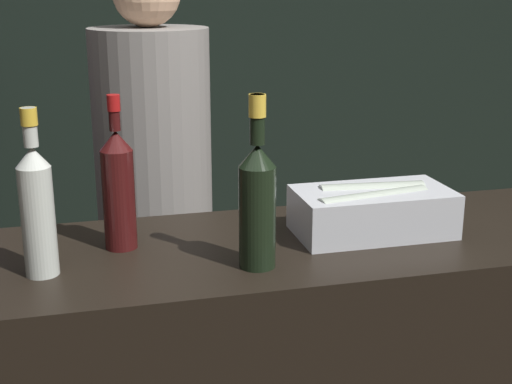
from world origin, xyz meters
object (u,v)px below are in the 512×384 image
at_px(red_wine_bottle_tall, 118,186).
at_px(person_blond_tee, 155,200).
at_px(rose_wine_bottle, 37,206).
at_px(champagne_bottle, 257,199).
at_px(ice_bin_with_bottles, 372,209).

height_order(red_wine_bottle_tall, person_blond_tee, person_blond_tee).
height_order(rose_wine_bottle, champagne_bottle, champagne_bottle).
relative_size(rose_wine_bottle, champagne_bottle, 0.95).
relative_size(red_wine_bottle_tall, champagne_bottle, 0.95).
bearing_deg(champagne_bottle, person_blond_tee, 98.22).
height_order(champagne_bottle, person_blond_tee, person_blond_tee).
relative_size(champagne_bottle, person_blond_tee, 0.22).
bearing_deg(person_blond_tee, ice_bin_with_bottles, 93.36).
bearing_deg(person_blond_tee, rose_wine_bottle, 40.02).
distance_m(rose_wine_bottle, person_blond_tee, 0.91).
distance_m(rose_wine_bottle, champagne_bottle, 0.46).
height_order(rose_wine_bottle, person_blond_tee, person_blond_tee).
bearing_deg(person_blond_tee, red_wine_bottle_tall, 49.48).
relative_size(ice_bin_with_bottles, red_wine_bottle_tall, 1.06).
bearing_deg(red_wine_bottle_tall, ice_bin_with_bottles, -5.00).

